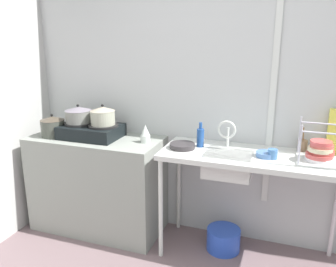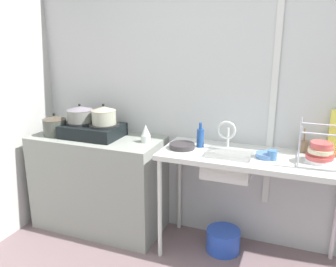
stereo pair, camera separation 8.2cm
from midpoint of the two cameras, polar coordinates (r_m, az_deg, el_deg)
The scene contains 18 objects.
wall_back at distance 2.92m, azimuth 15.23°, elevation 6.36°, with size 4.85×0.10×2.62m, color #B5B8B7.
wall_metal_strip at distance 2.83m, azimuth 18.16°, elevation 8.55°, with size 0.05×0.01×2.10m, color silver.
counter_concrete at distance 3.30m, azimuth -10.68°, elevation -8.03°, with size 1.20×0.55×0.89m, color gray.
counter_sink at distance 2.72m, azimuth 14.47°, elevation -5.04°, with size 1.40×0.55×0.89m.
stove at distance 3.15m, azimuth -11.68°, elevation 0.58°, with size 0.52×0.37×0.13m.
pot_on_left_burner at distance 3.19m, azimuth -13.70°, elevation 3.19°, with size 0.23×0.23×0.17m.
pot_on_right_burner at distance 3.05m, azimuth -9.86°, elevation 3.02°, with size 0.22×0.22×0.18m.
pot_beside_stove at distance 3.28m, azimuth -17.62°, elevation 1.29°, with size 0.21×0.21×0.21m.
percolator at distance 2.92m, azimuth -2.93°, elevation -0.02°, with size 0.08×0.08×0.15m.
sink_basin at distance 2.72m, azimuth 10.71°, elevation -5.17°, with size 0.37×0.29×0.18m, color silver.
faucet at distance 2.76m, azimuth 10.61°, elevation 0.38°, with size 0.15×0.08×0.23m.
frying_pan at distance 2.77m, azimuth 3.19°, elevation -2.09°, with size 0.21×0.21×0.04m, color #322E31.
dish_rack at distance 2.67m, azimuth 24.81°, elevation -3.13°, with size 0.30×0.30×0.29m.
cup_by_rack at distance 2.63m, azimuth 17.79°, elevation -3.42°, with size 0.07×0.07×0.07m, color #4171AC.
small_bowl_on_drainboard at distance 2.67m, azimuth 16.81°, elevation -3.50°, with size 0.15×0.15×0.04m, color #4E76B3.
bottle_by_sink at distance 2.81m, azimuth 6.24°, elevation -0.63°, with size 0.06×0.06×0.20m.
utensil_jar at distance 2.88m, azimuth 22.34°, elevation -2.02°, with size 0.07×0.07×0.20m.
bucket_on_floor at distance 3.09m, azimuth 9.94°, elevation -17.08°, with size 0.28×0.28×0.19m, color blue.
Camera 2 is at (0.34, -1.19, 1.75)m, focal length 36.66 mm.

